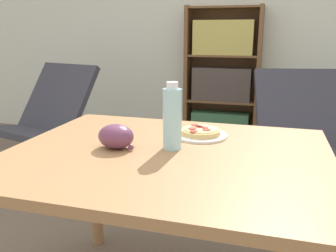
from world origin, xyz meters
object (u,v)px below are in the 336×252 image
at_px(pizza_on_plate, 201,133).
at_px(drink_bottle, 172,118).
at_px(grape_bunch, 116,136).
at_px(lounge_chair_far, 302,157).
at_px(lounge_chair_near, 46,138).
at_px(bookshelf, 222,82).

height_order(pizza_on_plate, drink_bottle, drink_bottle).
xyz_separation_m(grape_bunch, lounge_chair_far, (0.80, 1.41, -0.49)).
relative_size(drink_bottle, lounge_chair_far, 0.29).
distance_m(drink_bottle, lounge_chair_near, 2.00).
height_order(pizza_on_plate, lounge_chair_near, lounge_chair_near).
xyz_separation_m(pizza_on_plate, drink_bottle, (-0.07, -0.19, 0.10)).
height_order(lounge_chair_near, lounge_chair_far, same).
height_order(drink_bottle, lounge_chair_far, drink_bottle).
bearing_deg(bookshelf, grape_bunch, -91.80).
relative_size(lounge_chair_far, bookshelf, 0.63).
xyz_separation_m(drink_bottle, lounge_chair_far, (0.59, 1.35, -0.56)).
height_order(grape_bunch, lounge_chair_far, lounge_chair_far).
bearing_deg(lounge_chair_far, drink_bottle, -126.22).
bearing_deg(drink_bottle, lounge_chair_far, 66.31).
bearing_deg(drink_bottle, grape_bunch, -165.39).
bearing_deg(grape_bunch, drink_bottle, 14.61).
distance_m(pizza_on_plate, drink_bottle, 0.23).
distance_m(drink_bottle, bookshelf, 2.36).
height_order(grape_bunch, bookshelf, bookshelf).
distance_m(drink_bottle, lounge_chair_far, 1.58).
height_order(pizza_on_plate, grape_bunch, grape_bunch).
xyz_separation_m(pizza_on_plate, grape_bunch, (-0.28, -0.24, 0.03)).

